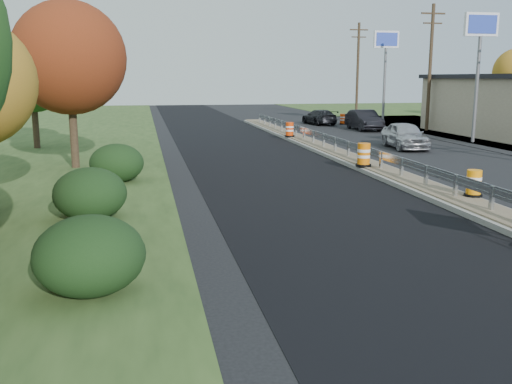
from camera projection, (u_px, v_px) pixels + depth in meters
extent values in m
plane|color=black|center=(454.00, 203.00, 18.68)|extent=(140.00, 140.00, 0.00)
cube|color=black|center=(261.00, 163.00, 27.46)|extent=(7.20, 120.00, 0.01)
cube|color=gray|center=(363.00, 164.00, 26.36)|extent=(1.60, 55.00, 0.18)
cube|color=brown|center=(363.00, 162.00, 26.33)|extent=(1.25, 55.00, 0.05)
cube|color=silver|center=(492.00, 198.00, 16.64)|extent=(0.10, 0.15, 0.70)
cube|color=silver|center=(456.00, 185.00, 18.57)|extent=(0.10, 0.15, 0.70)
cube|color=silver|center=(426.00, 175.00, 20.49)|extent=(0.10, 0.15, 0.70)
cube|color=silver|center=(402.00, 167.00, 22.41)|extent=(0.10, 0.15, 0.70)
cube|color=silver|center=(381.00, 160.00, 24.34)|extent=(0.10, 0.15, 0.70)
cube|color=silver|center=(364.00, 154.00, 26.26)|extent=(0.10, 0.15, 0.70)
cube|color=silver|center=(348.00, 149.00, 28.18)|extent=(0.10, 0.15, 0.70)
cube|color=silver|center=(335.00, 144.00, 30.11)|extent=(0.10, 0.15, 0.70)
cube|color=silver|center=(324.00, 140.00, 32.03)|extent=(0.10, 0.15, 0.70)
cube|color=silver|center=(313.00, 136.00, 33.96)|extent=(0.10, 0.15, 0.70)
cube|color=silver|center=(304.00, 133.00, 35.88)|extent=(0.10, 0.15, 0.70)
cube|color=silver|center=(296.00, 131.00, 37.80)|extent=(0.10, 0.15, 0.70)
cube|color=silver|center=(288.00, 128.00, 39.73)|extent=(0.10, 0.15, 0.70)
cube|color=silver|center=(282.00, 126.00, 41.65)|extent=(0.10, 0.15, 0.70)
cube|color=silver|center=(275.00, 124.00, 43.58)|extent=(0.10, 0.15, 0.70)
cube|color=silver|center=(270.00, 122.00, 45.50)|extent=(0.10, 0.15, 0.70)
cube|color=silver|center=(265.00, 120.00, 47.42)|extent=(0.10, 0.15, 0.70)
cube|color=silver|center=(260.00, 118.00, 49.35)|extent=(0.10, 0.15, 0.70)
cube|color=silver|center=(356.00, 147.00, 27.18)|extent=(0.04, 46.00, 0.34)
cube|color=silver|center=(356.00, 149.00, 27.20)|extent=(0.06, 46.00, 0.03)
cube|color=silver|center=(356.00, 145.00, 27.17)|extent=(0.06, 46.00, 0.03)
cube|color=black|center=(462.00, 113.00, 39.89)|extent=(0.08, 7.20, 2.20)
cylinder|color=slate|center=(477.00, 88.00, 35.39)|extent=(0.22, 0.22, 6.80)
cube|color=white|center=(481.00, 24.00, 34.64)|extent=(2.20, 0.25, 1.40)
cube|color=#263FB2|center=(481.00, 24.00, 34.64)|extent=(1.90, 0.30, 1.10)
cylinder|color=slate|center=(384.00, 85.00, 48.86)|extent=(0.22, 0.22, 6.80)
cube|color=white|center=(386.00, 39.00, 48.11)|extent=(2.20, 0.25, 1.40)
cube|color=#263FB2|center=(386.00, 39.00, 48.11)|extent=(1.90, 0.30, 1.10)
cylinder|color=#473523|center=(430.00, 69.00, 43.02)|extent=(0.26, 0.26, 9.40)
cube|color=#473523|center=(433.00, 13.00, 42.23)|extent=(1.90, 0.12, 0.12)
cube|color=#473523|center=(433.00, 23.00, 42.37)|extent=(1.50, 0.10, 0.10)
cylinder|color=#473523|center=(358.00, 71.00, 57.45)|extent=(0.26, 0.26, 9.40)
cube|color=#473523|center=(359.00, 30.00, 56.66)|extent=(1.90, 0.12, 0.12)
cube|color=#473523|center=(359.00, 37.00, 56.80)|extent=(1.50, 0.10, 0.10)
ellipsoid|color=black|center=(90.00, 255.00, 10.68)|extent=(2.09, 2.09, 1.52)
ellipsoid|color=black|center=(90.00, 193.00, 16.35)|extent=(2.09, 2.09, 1.52)
ellipsoid|color=black|center=(117.00, 163.00, 22.22)|extent=(2.09, 2.09, 1.52)
cylinder|color=#473523|center=(74.00, 132.00, 25.51)|extent=(0.36, 0.36, 3.30)
sphere|color=maroon|center=(69.00, 58.00, 24.88)|extent=(4.95, 4.95, 4.95)
cylinder|color=#473523|center=(36.00, 124.00, 32.68)|extent=(0.36, 0.36, 2.86)
sphere|color=#23531B|center=(32.00, 74.00, 32.13)|extent=(4.29, 4.29, 4.29)
cylinder|color=black|center=(473.00, 195.00, 18.57)|extent=(0.59, 0.59, 0.08)
cylinder|color=orange|center=(474.00, 183.00, 18.49)|extent=(0.47, 0.47, 0.82)
cylinder|color=white|center=(474.00, 178.00, 18.47)|extent=(0.48, 0.48, 0.11)
cylinder|color=white|center=(474.00, 185.00, 18.51)|extent=(0.48, 0.48, 0.11)
cylinder|color=black|center=(363.00, 165.00, 24.89)|extent=(0.68, 0.68, 0.09)
cylinder|color=orange|center=(364.00, 154.00, 24.79)|extent=(0.55, 0.55, 0.96)
cylinder|color=white|center=(364.00, 151.00, 24.76)|extent=(0.56, 0.56, 0.13)
cylinder|color=white|center=(364.00, 156.00, 24.81)|extent=(0.56, 0.56, 0.13)
cylinder|color=black|center=(289.00, 136.00, 37.32)|extent=(0.64, 0.64, 0.09)
cylinder|color=red|center=(290.00, 129.00, 37.23)|extent=(0.51, 0.51, 0.90)
cylinder|color=white|center=(290.00, 127.00, 37.20)|extent=(0.53, 0.53, 0.12)
cylinder|color=white|center=(290.00, 130.00, 37.25)|extent=(0.53, 0.53, 0.12)
cylinder|color=black|center=(343.00, 124.00, 50.02)|extent=(0.63, 0.63, 0.08)
cylinder|color=#FF440A|center=(343.00, 119.00, 49.93)|extent=(0.50, 0.50, 0.88)
cylinder|color=white|center=(343.00, 117.00, 49.90)|extent=(0.52, 0.52, 0.11)
cylinder|color=white|center=(343.00, 120.00, 49.95)|extent=(0.52, 0.52, 0.11)
imported|color=#B9B9BE|center=(405.00, 135.00, 32.82)|extent=(2.32, 4.65, 1.52)
imported|color=black|center=(364.00, 120.00, 44.42)|extent=(1.80, 4.81, 1.57)
imported|color=black|center=(319.00, 117.00, 49.72)|extent=(2.29, 4.66, 1.30)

